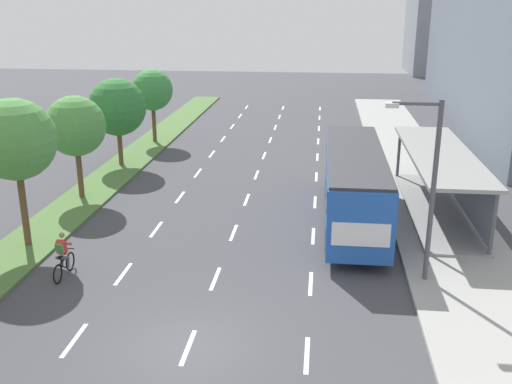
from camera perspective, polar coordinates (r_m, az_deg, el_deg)
name	(u,v)px	position (r m, az deg, el deg)	size (l,w,h in m)	color
ground_plane	(188,347)	(18.08, -6.58, -14.69)	(140.00, 140.00, 0.00)	#424247
median_strip	(129,161)	(38.04, -12.17, 2.91)	(2.60, 52.00, 0.12)	#4C7038
sidewalk_right	(413,170)	(36.52, 14.97, 2.10)	(4.50, 52.00, 0.15)	#9E9E99
lane_divider_left	(198,173)	(35.05, -5.65, 1.85)	(0.14, 47.24, 0.01)	white
lane_divider_center	(256,175)	(34.51, 0.05, 1.68)	(0.14, 47.24, 0.01)	white
lane_divider_right	(316,177)	(34.31, 5.87, 1.48)	(0.14, 47.24, 0.01)	white
bus_shelter	(444,176)	(29.17, 17.75, 1.52)	(2.90, 11.56, 2.86)	gray
bus	(354,179)	(26.90, 9.51, 1.23)	(2.54, 11.29, 3.37)	#2356B2
cyclist	(63,257)	(22.83, -18.20, -6.00)	(0.46, 1.82, 1.71)	black
median_tree_second	(15,140)	(24.99, -22.31, 4.69)	(3.24, 3.24, 6.06)	brown
median_tree_third	(75,126)	(30.75, -17.10, 6.10)	(3.02, 3.02, 5.19)	brown
median_tree_fourth	(117,107)	(36.51, -13.29, 8.00)	(3.44, 3.44, 5.27)	brown
median_tree_fifth	(152,90)	(42.26, -10.02, 9.68)	(2.85, 2.85, 5.10)	brown
streetlight	(429,180)	(21.04, 16.40, 1.15)	(1.91, 0.24, 6.50)	#4C4C51
building_mid_right	(499,12)	(55.64, 22.46, 15.84)	(7.34, 15.90, 17.66)	slate
building_far_right	(483,39)	(65.95, 21.17, 13.68)	(9.29, 8.96, 12.06)	slate
building_tall_right	(437,22)	(88.00, 17.12, 15.45)	(7.14, 12.24, 13.72)	gray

